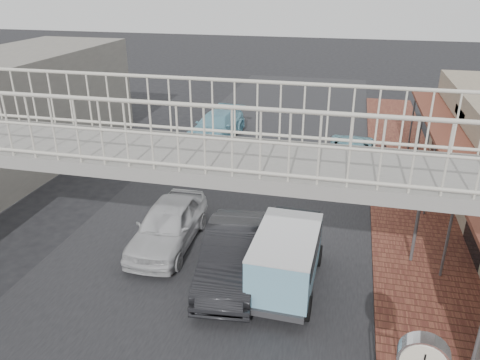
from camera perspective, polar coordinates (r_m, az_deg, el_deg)
The scene contains 13 objects.
ground at distance 14.56m, azimuth -4.37°, elevation -10.38°, with size 120.00×120.00×0.00m, color black.
road_strip at distance 14.56m, azimuth -4.37°, elevation -10.37°, with size 10.00×60.00×0.01m, color black.
sidewalk at distance 16.76m, azimuth 20.88°, elevation -6.93°, with size 3.00×40.00×0.10m, color brown.
footbridge at distance 9.74m, azimuth -12.11°, elevation -7.43°, with size 16.40×2.40×6.34m.
building_far_left at distance 23.61m, azimuth -26.33°, elevation 7.34°, with size 5.00×14.00×5.00m, color gray.
white_hatchback at distance 15.40m, azimuth -8.75°, elevation -5.38°, with size 1.73×4.30×1.47m, color silver.
dark_sedan at distance 13.66m, azimuth -1.02°, elevation -9.08°, with size 1.57×4.51×1.49m, color black.
angkot_curb at distance 22.73m, azimuth 13.36°, elevation 3.65°, with size 2.08×4.52×1.26m, color #65A1B0.
angkot_far at distance 25.45m, azimuth -2.89°, elevation 6.57°, with size 1.97×4.86×1.41m, color #71B0C5.
angkot_van at distance 13.07m, azimuth 5.75°, elevation -8.79°, with size 1.79×3.73×1.80m.
motorcycle_near at distance 20.46m, azimuth 17.16°, elevation 0.70°, with size 0.58×1.66×0.87m, color black.
motorcycle_far at distance 22.81m, azimuth 16.34°, elevation 3.31°, with size 0.46×1.64×0.99m, color black.
arrow_sign at distance 14.32m, azimuth 24.16°, elevation -1.72°, with size 1.80×1.21×2.97m.
Camera 1 is at (3.88, -11.46, 8.10)m, focal length 35.00 mm.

